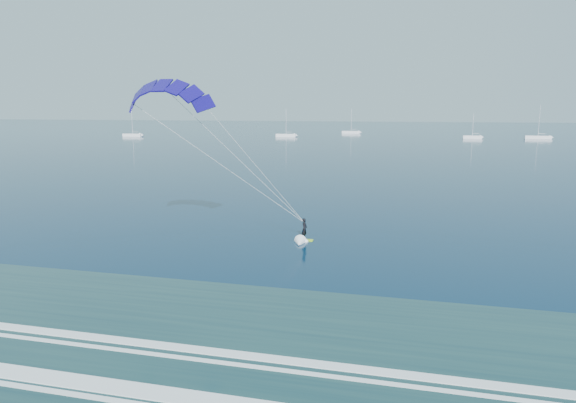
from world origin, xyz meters
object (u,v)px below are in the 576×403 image
(kitesurfer_rig, at_px, (237,158))
(sailboat_1, at_px, (286,135))
(sailboat_4, at_px, (538,137))
(sailboat_3, at_px, (472,137))
(sailboat_2, at_px, (351,132))
(sailboat_0, at_px, (133,135))

(kitesurfer_rig, relative_size, sailboat_1, 1.32)
(kitesurfer_rig, relative_size, sailboat_4, 1.18)
(sailboat_3, xyz_separation_m, sailboat_4, (24.48, 5.08, 0.02))
(sailboat_2, bearing_deg, sailboat_1, -123.52)
(sailboat_1, distance_m, sailboat_4, 98.36)
(kitesurfer_rig, bearing_deg, sailboat_0, 123.27)
(sailboat_0, distance_m, sailboat_1, 64.05)
(kitesurfer_rig, relative_size, sailboat_3, 1.55)
(sailboat_1, bearing_deg, kitesurfer_rig, -77.16)
(sailboat_2, height_order, sailboat_3, sailboat_2)
(sailboat_4, bearing_deg, sailboat_3, -168.27)
(sailboat_0, distance_m, sailboat_2, 97.73)
(sailboat_1, distance_m, sailboat_2, 41.00)
(kitesurfer_rig, relative_size, sailboat_0, 1.35)
(sailboat_3, bearing_deg, sailboat_2, 149.77)
(kitesurfer_rig, height_order, sailboat_1, kitesurfer_rig)
(sailboat_3, bearing_deg, kitesurfer_rig, -101.63)
(sailboat_1, bearing_deg, sailboat_3, 3.58)
(kitesurfer_rig, xyz_separation_m, sailboat_0, (-100.65, 153.38, -6.99))
(sailboat_2, xyz_separation_m, sailboat_3, (50.77, -29.58, -0.01))
(sailboat_3, bearing_deg, sailboat_1, -176.42)
(kitesurfer_rig, xyz_separation_m, sailboat_3, (35.33, 171.64, -7.00))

